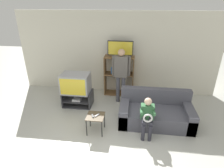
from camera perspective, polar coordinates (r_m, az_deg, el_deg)
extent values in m
plane|color=#B7B7AD|center=(3.90, -4.51, -23.47)|extent=(18.00, 18.00, 0.00)
cube|color=silver|center=(6.08, 1.30, 9.29)|extent=(6.40, 0.06, 2.60)
cube|color=#38383D|center=(5.74, -10.18, -6.06)|extent=(0.84, 0.56, 0.02)
cube|color=#38383D|center=(5.65, -10.31, -4.45)|extent=(0.80, 0.56, 0.02)
cube|color=#38383D|center=(5.55, -10.49, -2.39)|extent=(0.84, 0.56, 0.02)
cube|color=#38383D|center=(5.77, -14.15, -3.95)|extent=(0.03, 0.56, 0.43)
cube|color=#38383D|center=(5.54, -6.35, -4.55)|extent=(0.03, 0.56, 0.43)
cube|color=white|center=(5.58, -10.55, -4.48)|extent=(0.24, 0.28, 0.05)
cube|color=#9E9EA3|center=(5.43, -11.01, 0.27)|extent=(0.79, 0.55, 0.55)
cube|color=yellow|center=(5.19, -11.93, -0.98)|extent=(0.71, 0.01, 0.47)
cube|color=brown|center=(6.08, -2.09, 2.74)|extent=(0.03, 0.38, 1.28)
cube|color=brown|center=(6.01, 6.44, 2.32)|extent=(0.03, 0.38, 1.28)
cube|color=brown|center=(6.29, 2.07, -2.75)|extent=(0.87, 0.38, 0.03)
cube|color=brown|center=(6.00, 2.16, 3.11)|extent=(0.87, 0.38, 0.03)
cube|color=brown|center=(5.82, 2.25, 8.25)|extent=(0.87, 0.38, 0.03)
cube|color=#3870B7|center=(5.92, 0.55, 4.12)|extent=(0.18, 0.04, 0.22)
cube|color=black|center=(5.80, 2.51, 8.54)|extent=(0.27, 0.20, 0.04)
cube|color=black|center=(5.73, 2.55, 10.87)|extent=(0.77, 0.04, 0.44)
cube|color=yellow|center=(5.71, 2.53, 10.82)|extent=(0.72, 0.01, 0.39)
cube|color=brown|center=(4.39, -5.08, -9.73)|extent=(0.40, 0.40, 0.02)
cylinder|color=black|center=(4.41, -7.79, -13.16)|extent=(0.02, 0.02, 0.42)
cylinder|color=black|center=(4.34, -3.11, -13.63)|extent=(0.02, 0.02, 0.42)
cylinder|color=black|center=(4.69, -6.69, -10.55)|extent=(0.02, 0.02, 0.42)
cylinder|color=black|center=(4.63, -2.32, -10.94)|extent=(0.02, 0.02, 0.42)
cube|color=black|center=(4.37, -5.90, -9.65)|extent=(0.09, 0.15, 0.02)
cube|color=gray|center=(4.38, -4.56, -9.47)|extent=(0.10, 0.14, 0.02)
cube|color=#4C4C56|center=(4.92, 13.02, -9.45)|extent=(1.79, 0.94, 0.39)
cube|color=#4C4C56|center=(5.04, 13.10, -3.42)|extent=(1.79, 0.20, 0.40)
cube|color=#4C4C56|center=(4.86, 3.76, -8.43)|extent=(0.22, 0.94, 0.51)
cube|color=#4C4C56|center=(5.05, 22.09, -9.07)|extent=(0.22, 0.94, 0.51)
cylinder|color=#4C4C56|center=(5.64, 1.81, -1.57)|extent=(0.11, 0.11, 0.83)
cylinder|color=#4C4C56|center=(5.63, 3.48, -1.66)|extent=(0.11, 0.11, 0.83)
cube|color=#5B5651|center=(5.36, 2.80, 5.34)|extent=(0.38, 0.20, 0.62)
cylinder|color=#5B5651|center=(5.38, 0.37, 5.60)|extent=(0.08, 0.08, 0.59)
cylinder|color=#5B5651|center=(5.34, 5.25, 5.38)|extent=(0.08, 0.08, 0.59)
sphere|color=tan|center=(5.24, 2.89, 9.57)|extent=(0.20, 0.20, 0.20)
cylinder|color=#2D2D38|center=(4.32, 9.44, -14.50)|extent=(0.08, 0.08, 0.39)
cylinder|color=#2D2D38|center=(4.33, 11.49, -14.57)|extent=(0.08, 0.08, 0.39)
cylinder|color=#2D2D38|center=(4.30, 9.62, -10.78)|extent=(0.09, 0.30, 0.09)
cylinder|color=#2D2D38|center=(4.31, 11.64, -10.86)|extent=(0.09, 0.30, 0.09)
cube|color=#33663D|center=(4.36, 10.68, -8.28)|extent=(0.30, 0.17, 0.35)
cylinder|color=#33663D|center=(4.21, 8.98, -8.32)|extent=(0.06, 0.31, 0.14)
cylinder|color=#33663D|center=(4.23, 12.67, -8.47)|extent=(0.06, 0.31, 0.14)
sphere|color=beige|center=(4.23, 10.95, -5.29)|extent=(0.17, 0.17, 0.17)
torus|color=silver|center=(4.11, 10.87, -10.20)|extent=(0.21, 0.04, 0.21)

